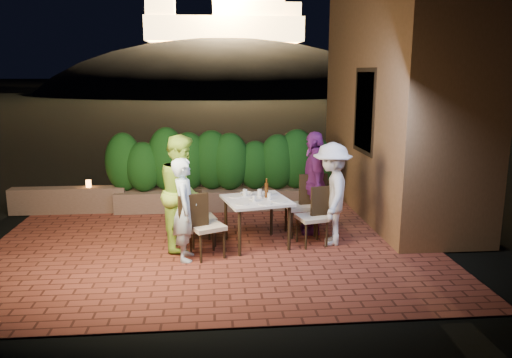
{
  "coord_description": "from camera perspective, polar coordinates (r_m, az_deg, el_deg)",
  "views": [
    {
      "loc": [
        -0.0,
        -7.42,
        2.7
      ],
      "look_at": [
        0.69,
        0.22,
        1.05
      ],
      "focal_mm": 35.0,
      "sensor_mm": 36.0,
      "label": 1
    }
  ],
  "objects": [
    {
      "name": "bowl",
      "position": [
        8.05,
        -1.05,
        -1.72
      ],
      "size": [
        0.25,
        0.25,
        0.05
      ],
      "primitive_type": "imported",
      "rotation": [
        0.0,
        0.0,
        0.38
      ],
      "color": "white",
      "rests_on": "dining_table"
    },
    {
      "name": "building_wall",
      "position": [
        10.09,
        16.01,
        10.55
      ],
      "size": [
        1.6,
        5.0,
        5.0
      ],
      "primitive_type": "cube",
      "color": "brown",
      "rests_on": "ground"
    },
    {
      "name": "diner_purple",
      "position": [
        8.46,
        6.64,
        -0.43
      ],
      "size": [
        0.52,
        1.06,
        1.74
      ],
      "primitive_type": "imported",
      "rotation": [
        0.0,
        0.0,
        -1.66
      ],
      "color": "#6B236A",
      "rests_on": "ground"
    },
    {
      "name": "plate_nw",
      "position": [
        7.51,
        -1.59,
        -2.86
      ],
      "size": [
        0.2,
        0.2,
        0.01
      ],
      "primitive_type": "cylinder",
      "color": "white",
      "rests_on": "dining_table"
    },
    {
      "name": "diner_blue",
      "position": [
        7.29,
        -8.12,
        -3.47
      ],
      "size": [
        0.37,
        0.55,
        1.51
      ],
      "primitive_type": "imported",
      "rotation": [
        0.0,
        0.0,
        1.56
      ],
      "color": "#C6E9FF",
      "rests_on": "ground"
    },
    {
      "name": "parapet_lamp",
      "position": [
        10.23,
        -18.6,
        -0.51
      ],
      "size": [
        0.1,
        0.1,
        0.14
      ],
      "primitive_type": "cylinder",
      "color": "orange",
      "rests_on": "parapet"
    },
    {
      "name": "plate_ne",
      "position": [
        7.68,
        2.68,
        -2.54
      ],
      "size": [
        0.24,
        0.24,
        0.01
      ],
      "primitive_type": "cylinder",
      "color": "white",
      "rests_on": "dining_table"
    },
    {
      "name": "glass_nw",
      "position": [
        7.66,
        -0.21,
        -2.24
      ],
      "size": [
        0.06,
        0.06,
        0.1
      ],
      "primitive_type": "cylinder",
      "color": "silver",
      "rests_on": "dining_table"
    },
    {
      "name": "plate_sw",
      "position": [
        7.97,
        -2.33,
        -1.98
      ],
      "size": [
        0.24,
        0.24,
        0.01
      ],
      "primitive_type": "cylinder",
      "color": "white",
      "rests_on": "dining_table"
    },
    {
      "name": "plate_front",
      "position": [
        7.53,
        1.03,
        -2.83
      ],
      "size": [
        0.21,
        0.21,
        0.01
      ],
      "primitive_type": "cylinder",
      "color": "white",
      "rests_on": "dining_table"
    },
    {
      "name": "chair_left_front",
      "position": [
        7.41,
        -5.62,
        -5.25
      ],
      "size": [
        0.61,
        0.61,
        0.98
      ],
      "primitive_type": null,
      "rotation": [
        0.0,
        0.0,
        0.43
      ],
      "color": "black",
      "rests_on": "ground"
    },
    {
      "name": "glass_ne",
      "position": [
        7.76,
        1.55,
        -1.99
      ],
      "size": [
        0.07,
        0.07,
        0.11
      ],
      "primitive_type": "cylinder",
      "color": "silver",
      "rests_on": "dining_table"
    },
    {
      "name": "hill",
      "position": [
        67.78,
        -3.49,
        6.47
      ],
      "size": [
        52.0,
        40.0,
        22.0
      ],
      "primitive_type": "ellipsoid",
      "color": "black",
      "rests_on": "ground"
    },
    {
      "name": "planter",
      "position": [
        10.04,
        -3.87,
        -2.3
      ],
      "size": [
        4.2,
        0.55,
        0.4
      ],
      "primitive_type": "cube",
      "color": "brown",
      "rests_on": "ground"
    },
    {
      "name": "ground",
      "position": [
        7.9,
        -4.9,
        -8.04
      ],
      "size": [
        400.0,
        400.0,
        0.0
      ],
      "primitive_type": "plane",
      "color": "black",
      "rests_on": "ground"
    },
    {
      "name": "diner_green",
      "position": [
        7.77,
        -8.41,
        -1.47
      ],
      "size": [
        0.68,
        0.87,
        1.78
      ],
      "primitive_type": "imported",
      "rotation": [
        0.0,
        0.0,
        1.57
      ],
      "color": "#9ED041",
      "rests_on": "ground"
    },
    {
      "name": "dining_table",
      "position": [
        7.92,
        0.07,
        -4.93
      ],
      "size": [
        1.16,
        1.16,
        0.75
      ],
      "primitive_type": null,
      "rotation": [
        0.0,
        0.0,
        0.23
      ],
      "color": "white",
      "rests_on": "ground"
    },
    {
      "name": "beer_bottle",
      "position": [
        7.88,
        1.21,
        -1.04
      ],
      "size": [
        0.06,
        0.06,
        0.3
      ],
      "primitive_type": null,
      "color": "#45240B",
      "rests_on": "dining_table"
    },
    {
      "name": "chair_right_front",
      "position": [
        7.94,
        6.43,
        -4.25
      ],
      "size": [
        0.52,
        0.52,
        0.94
      ],
      "primitive_type": null,
      "rotation": [
        0.0,
        0.0,
        3.37
      ],
      "color": "black",
      "rests_on": "ground"
    },
    {
      "name": "window_pane",
      "position": [
        9.38,
        12.44,
        7.58
      ],
      "size": [
        0.08,
        1.0,
        1.4
      ],
      "primitive_type": "cube",
      "color": "black",
      "rests_on": "building_wall"
    },
    {
      "name": "plate_se",
      "position": [
        8.12,
        1.67,
        -1.71
      ],
      "size": [
        0.23,
        0.23,
        0.01
      ],
      "primitive_type": "cylinder",
      "color": "white",
      "rests_on": "dining_table"
    },
    {
      "name": "parapet",
      "position": [
        10.41,
        -20.64,
        -2.27
      ],
      "size": [
        2.2,
        0.3,
        0.5
      ],
      "primitive_type": "cube",
      "color": "brown",
      "rests_on": "ground"
    },
    {
      "name": "chair_left_back",
      "position": [
        7.94,
        -6.3,
        -4.33
      ],
      "size": [
        0.52,
        0.52,
        0.92
      ],
      "primitive_type": null,
      "rotation": [
        0.0,
        0.0,
        0.26
      ],
      "color": "black",
      "rests_on": "ground"
    },
    {
      "name": "window_frame",
      "position": [
        9.38,
        12.39,
        7.58
      ],
      "size": [
        0.06,
        1.15,
        1.55
      ],
      "primitive_type": "cube",
      "color": "black",
      "rests_on": "building_wall"
    },
    {
      "name": "plate_centre",
      "position": [
        7.85,
        -0.01,
        -2.2
      ],
      "size": [
        0.22,
        0.22,
        0.01
      ],
      "primitive_type": "cylinder",
      "color": "white",
      "rests_on": "dining_table"
    },
    {
      "name": "fortress",
      "position": [
        67.9,
        -3.66,
        18.74
      ],
      "size": [
        26.0,
        8.0,
        8.0
      ],
      "primitive_type": null,
      "color": "#FFCC7A",
      "rests_on": "hill"
    },
    {
      "name": "hedge",
      "position": [
        9.88,
        -3.94,
        1.91
      ],
      "size": [
        4.0,
        0.7,
        1.1
      ],
      "primitive_type": null,
      "color": "#103910",
      "rests_on": "planter"
    },
    {
      "name": "glass_se",
      "position": [
        7.96,
        0.43,
        -1.6
      ],
      "size": [
        0.07,
        0.07,
        0.12
      ],
      "primitive_type": "cylinder",
      "color": "silver",
      "rests_on": "dining_table"
    },
    {
      "name": "terrace_floor",
      "position": [
        8.39,
        -4.92,
        -7.21
      ],
      "size": [
        7.0,
        6.0,
        0.15
      ],
      "primitive_type": "cube",
      "color": "brown",
      "rests_on": "ground"
    },
    {
      "name": "chair_right_back",
      "position": [
        8.41,
        5.1,
        -2.95
      ],
      "size": [
        0.53,
        0.53,
        1.04
      ],
      "primitive_type": null,
      "rotation": [
        0.0,
        0.0,
        3.25
      ],
      "color": "black",
      "rests_on": "ground"
    },
    {
      "name": "glass_sw",
      "position": [
        7.96,
        -1.26,
        -1.61
      ],
      "size": [
        0.07,
        0.07,
        0.12
      ],
      "primitive_type": "cylinder",
      "color": "silver",
      "rests_on": "dining_table"
    },
    {
      "name": "diner_white",
      "position": [
        7.95,
        8.64,
        -1.71
      ],
      "size": [
        0.81,
        1.15,
        1.63
      ],
      "primitive_type": "imported",
      "rotation": [
        0.0,
        0.0,
        -1.77
      ],
      "color": "silver",
      "rests_on": "ground"
    }
  ]
}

